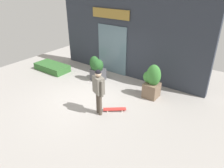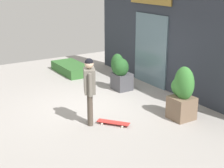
% 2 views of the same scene
% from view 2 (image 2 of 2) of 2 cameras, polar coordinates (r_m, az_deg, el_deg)
% --- Properties ---
extents(ground_plane, '(12.00, 12.00, 0.00)m').
position_cam_2_polar(ground_plane, '(9.67, -3.48, -3.74)').
color(ground_plane, '#9E9993').
extents(building_facade, '(7.57, 0.31, 3.91)m').
position_cam_2_polar(building_facade, '(10.76, 9.70, 8.97)').
color(building_facade, '#2D333D').
rests_on(building_facade, ground_plane).
extents(skateboarder, '(0.56, 0.41, 1.68)m').
position_cam_2_polar(skateboarder, '(8.20, -3.78, -0.13)').
color(skateboarder, '#4C4238').
rests_on(skateboarder, ground_plane).
extents(skateboard, '(0.76, 0.66, 0.08)m').
position_cam_2_polar(skateboard, '(8.49, 0.22, -6.45)').
color(skateboard, red).
rests_on(skateboard, ground_plane).
extents(planter_box_left, '(0.75, 0.58, 1.40)m').
position_cam_2_polar(planter_box_left, '(8.81, 11.69, -1.55)').
color(planter_box_left, brown).
rests_on(planter_box_left, ground_plane).
extents(planter_box_right, '(0.70, 0.62, 1.18)m').
position_cam_2_polar(planter_box_right, '(10.82, 1.39, 2.05)').
color(planter_box_right, '#47474C').
rests_on(planter_box_right, ground_plane).
extents(hedge_ledge, '(1.83, 0.90, 0.33)m').
position_cam_2_polar(hedge_ledge, '(12.97, -6.79, 2.61)').
color(hedge_ledge, '#33662D').
rests_on(hedge_ledge, ground_plane).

